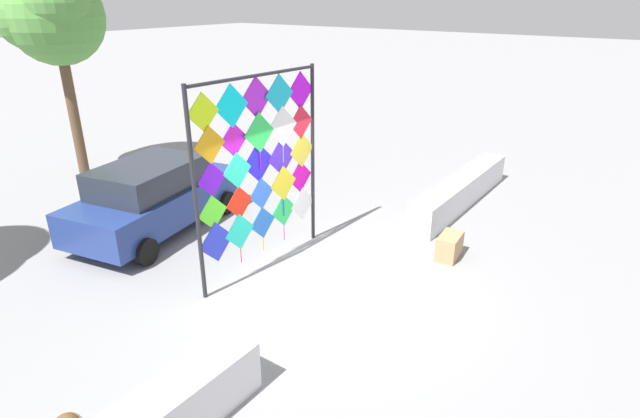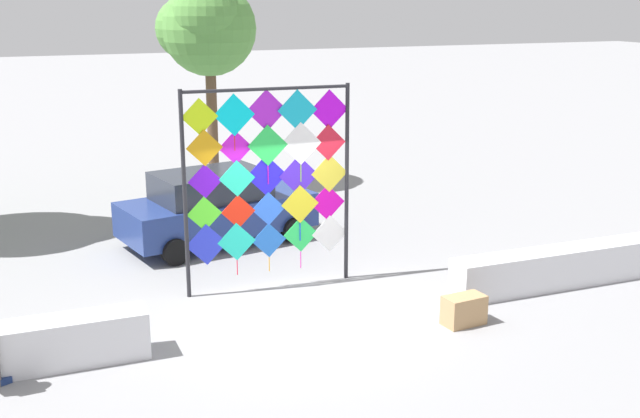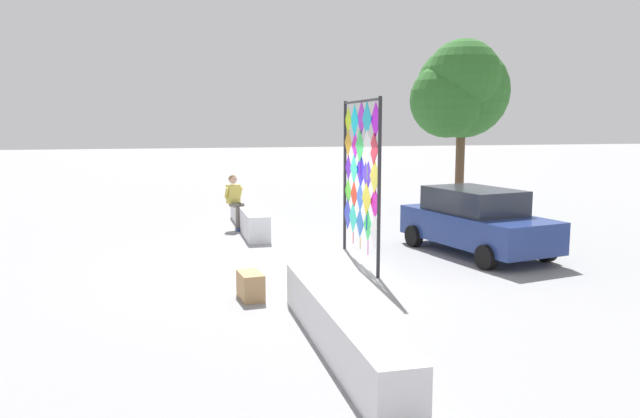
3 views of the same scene
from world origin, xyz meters
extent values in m
plane|color=gray|center=(0.00, 0.00, 0.00)|extent=(120.00, 120.00, 0.00)
cube|color=silver|center=(4.80, -0.46, 0.33)|extent=(4.57, 0.56, 0.67)
cylinder|color=#232328|center=(-1.50, 1.41, 1.73)|extent=(0.07, 0.07, 3.46)
cylinder|color=#232328|center=(1.30, 1.28, 1.73)|extent=(0.07, 0.07, 3.46)
cylinder|color=#232328|center=(-0.10, 1.34, 3.41)|extent=(2.81, 0.19, 0.06)
cube|color=#2736D8|center=(-1.18, 1.39, 0.88)|extent=(0.71, 0.05, 0.71)
cube|color=#21E1C5|center=(-0.67, 1.36, 0.88)|extent=(0.66, 0.04, 0.66)
cylinder|color=red|center=(-0.67, 1.37, 0.42)|extent=(0.02, 0.02, 0.26)
cube|color=blue|center=(-0.11, 1.35, 0.84)|extent=(0.61, 0.04, 0.61)
cylinder|color=orange|center=(-0.11, 1.36, 0.41)|extent=(0.02, 0.02, 0.26)
cube|color=#2ADC5C|center=(0.47, 1.33, 0.89)|extent=(0.62, 0.04, 0.62)
cylinder|color=#E516AB|center=(0.47, 1.34, 0.42)|extent=(0.02, 0.02, 0.30)
cube|color=white|center=(1.00, 1.30, 0.85)|extent=(0.66, 0.04, 0.66)
cube|color=#53E92A|center=(-1.20, 1.40, 1.41)|extent=(0.59, 0.04, 0.59)
cube|color=red|center=(-0.63, 1.37, 1.39)|extent=(0.58, 0.04, 0.58)
cube|color=blue|center=(-0.11, 1.34, 1.40)|extent=(0.58, 0.04, 0.58)
cube|color=yellow|center=(0.45, 1.30, 1.43)|extent=(0.67, 0.04, 0.67)
cylinder|color=#162CE5|center=(0.45, 1.31, 0.94)|extent=(0.02, 0.02, 0.32)
cube|color=#D609AA|center=(0.95, 1.31, 1.41)|extent=(0.63, 0.04, 0.63)
cube|color=#5F11D5|center=(-1.16, 1.39, 1.96)|extent=(0.57, 0.04, 0.57)
cylinder|color=#92E516|center=(-1.16, 1.40, 1.56)|extent=(0.02, 0.02, 0.22)
cube|color=#26EABB|center=(-0.63, 1.36, 1.96)|extent=(0.61, 0.04, 0.61)
cube|color=#241BE9|center=(-0.13, 1.36, 1.97)|extent=(0.71, 0.05, 0.71)
cylinder|color=yellow|center=(-0.12, 1.37, 1.43)|extent=(0.02, 0.02, 0.37)
cube|color=#4623D4|center=(0.43, 1.32, 1.93)|extent=(0.70, 0.05, 0.70)
cylinder|color=#BCE516|center=(0.44, 1.33, 1.47)|extent=(0.02, 0.02, 0.22)
cube|color=yellow|center=(0.98, 1.29, 1.93)|extent=(0.66, 0.04, 0.66)
cube|color=orange|center=(-1.16, 1.38, 2.51)|extent=(0.60, 0.04, 0.60)
cube|color=#D019DD|center=(-0.64, 1.39, 2.47)|extent=(0.58, 0.04, 0.58)
cube|color=#29D452|center=(-0.11, 1.33, 2.48)|extent=(0.69, 0.04, 0.69)
cylinder|color=#E516B4|center=(-0.10, 1.34, 1.98)|extent=(0.02, 0.02, 0.31)
cube|color=white|center=(0.47, 1.30, 2.48)|extent=(0.73, 0.05, 0.73)
cylinder|color=#96E516|center=(0.47, 1.31, 1.97)|extent=(0.02, 0.02, 0.29)
cube|color=red|center=(0.95, 1.28, 2.47)|extent=(0.62, 0.04, 0.62)
cube|color=#C6F113|center=(-1.21, 1.40, 3.01)|extent=(0.60, 0.04, 0.60)
cube|color=#06E1F6|center=(-0.65, 1.38, 3.01)|extent=(0.69, 0.04, 0.69)
cylinder|color=red|center=(-0.65, 1.39, 2.55)|extent=(0.02, 0.02, 0.24)
cube|color=#A61ED3|center=(-0.10, 1.36, 3.06)|extent=(0.69, 0.05, 0.69)
cube|color=#14B1D2|center=(0.41, 1.31, 3.04)|extent=(0.68, 0.04, 0.68)
cylinder|color=red|center=(0.41, 1.32, 2.52)|extent=(0.02, 0.02, 0.36)
cube|color=#BA0BEB|center=(0.98, 1.30, 3.02)|extent=(0.68, 0.04, 0.68)
cylinder|color=#44E516|center=(0.98, 1.31, 2.58)|extent=(0.02, 0.02, 0.20)
cube|color=navy|center=(-4.46, -0.76, 0.04)|extent=(0.26, 0.19, 0.09)
cube|color=navy|center=(-0.26, 4.18, 0.60)|extent=(4.08, 2.38, 0.68)
cube|color=#282D38|center=(-0.40, 4.15, 1.21)|extent=(2.39, 1.85, 0.55)
cylinder|color=black|center=(0.84, 5.25, 0.26)|extent=(0.54, 0.30, 0.51)
cylinder|color=black|center=(1.18, 3.64, 0.26)|extent=(0.54, 0.30, 0.51)
cylinder|color=black|center=(-1.71, 4.72, 0.26)|extent=(0.54, 0.30, 0.51)
cylinder|color=black|center=(-1.37, 3.11, 0.26)|extent=(0.54, 0.30, 0.51)
cube|color=tan|center=(2.14, -1.29, 0.23)|extent=(0.67, 0.42, 0.46)
cylinder|color=brown|center=(0.88, 8.91, 1.68)|extent=(0.27, 0.27, 3.36)
sphere|color=#569342|center=(0.88, 8.91, 4.07)|extent=(2.36, 2.36, 2.36)
sphere|color=#569342|center=(0.99, 9.19, 4.16)|extent=(1.70, 1.70, 1.70)
sphere|color=#569342|center=(0.39, 9.24, 4.07)|extent=(1.57, 1.57, 1.57)
sphere|color=#569342|center=(0.73, 8.49, 4.40)|extent=(1.70, 1.70, 1.70)
camera|label=1|loc=(-6.20, -4.31, 4.61)|focal=28.59mm
camera|label=2|loc=(-4.11, -10.95, 4.87)|focal=44.57mm
camera|label=3|loc=(12.26, -2.56, 2.98)|focal=34.53mm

